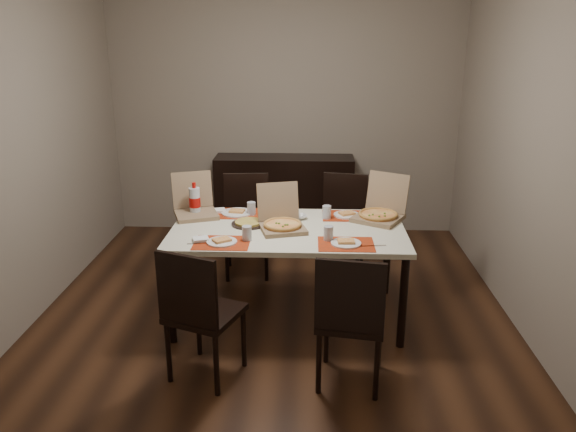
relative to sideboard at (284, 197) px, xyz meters
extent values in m
cube|color=#412514|center=(0.00, -1.78, -0.46)|extent=(3.80, 4.00, 0.02)
cube|color=gray|center=(0.00, 0.23, 0.85)|extent=(3.80, 0.02, 2.60)
cube|color=gray|center=(-1.91, -1.78, 0.85)|extent=(0.02, 4.00, 2.60)
cube|color=gray|center=(1.91, -1.78, 0.85)|extent=(0.02, 4.00, 2.60)
cube|color=black|center=(0.00, 0.00, 0.00)|extent=(1.50, 0.40, 0.90)
cube|color=beige|center=(0.11, -1.87, 0.28)|extent=(1.80, 1.00, 0.04)
cylinder|color=black|center=(-0.73, -2.31, -0.10)|extent=(0.06, 0.06, 0.71)
cylinder|color=black|center=(0.95, -2.31, -0.10)|extent=(0.06, 0.06, 0.71)
cylinder|color=black|center=(-0.73, -1.43, -0.10)|extent=(0.06, 0.06, 0.71)
cylinder|color=black|center=(0.95, -1.43, -0.10)|extent=(0.06, 0.06, 0.71)
cube|color=black|center=(-0.39, -2.71, 0.00)|extent=(0.55, 0.55, 0.04)
cube|color=black|center=(-0.46, -2.88, 0.25)|extent=(0.40, 0.18, 0.46)
cylinder|color=black|center=(-0.63, -2.81, -0.24)|extent=(0.04, 0.04, 0.43)
cylinder|color=black|center=(-0.29, -2.94, -0.24)|extent=(0.04, 0.04, 0.43)
cylinder|color=black|center=(-0.50, -2.47, -0.24)|extent=(0.04, 0.04, 0.43)
cylinder|color=black|center=(-0.16, -2.61, -0.24)|extent=(0.04, 0.04, 0.43)
cube|color=black|center=(0.55, -2.74, 0.00)|extent=(0.48, 0.48, 0.04)
cube|color=black|center=(0.52, -2.93, 0.25)|extent=(0.42, 0.10, 0.46)
cylinder|color=black|center=(0.35, -2.89, -0.24)|extent=(0.04, 0.04, 0.43)
cylinder|color=black|center=(0.70, -2.95, -0.24)|extent=(0.04, 0.04, 0.43)
cylinder|color=black|center=(0.40, -2.54, -0.24)|extent=(0.04, 0.04, 0.43)
cylinder|color=black|center=(0.76, -2.59, -0.24)|extent=(0.04, 0.04, 0.43)
cube|color=black|center=(-0.31, -1.05, 0.00)|extent=(0.45, 0.45, 0.04)
cube|color=black|center=(-0.32, -0.86, 0.25)|extent=(0.42, 0.07, 0.46)
cylinder|color=black|center=(-0.14, -0.86, -0.24)|extent=(0.04, 0.04, 0.43)
cylinder|color=black|center=(-0.50, -0.89, -0.24)|extent=(0.04, 0.04, 0.43)
cylinder|color=black|center=(-0.11, -1.22, -0.24)|extent=(0.04, 0.04, 0.43)
cylinder|color=black|center=(-0.47, -1.25, -0.24)|extent=(0.04, 0.04, 0.43)
cube|color=black|center=(0.58, -1.02, 0.00)|extent=(0.50, 0.50, 0.04)
cube|color=black|center=(0.62, -0.84, 0.25)|extent=(0.42, 0.11, 0.46)
cylinder|color=black|center=(0.79, -0.88, -0.24)|extent=(0.04, 0.04, 0.43)
cylinder|color=black|center=(0.44, -0.81, -0.24)|extent=(0.04, 0.04, 0.43)
cylinder|color=black|center=(0.72, -1.24, -0.24)|extent=(0.04, 0.04, 0.43)
cylinder|color=black|center=(0.36, -1.16, -0.24)|extent=(0.04, 0.04, 0.43)
cube|color=#AD2A0B|center=(-0.35, -2.21, 0.30)|extent=(0.40, 0.30, 0.00)
cylinder|color=white|center=(-0.35, -2.21, 0.31)|extent=(0.22, 0.22, 0.01)
cube|color=#FDE97E|center=(-0.35, -2.21, 0.33)|extent=(0.15, 0.14, 0.02)
cylinder|color=#A9ACB4|center=(-0.17, -2.15, 0.36)|extent=(0.07, 0.07, 0.11)
cube|color=#B2B2B7|center=(-0.50, -2.23, 0.30)|extent=(0.20, 0.04, 0.00)
cube|color=white|center=(-0.51, -2.17, 0.31)|extent=(0.13, 0.13, 0.02)
cube|color=#AD2A0B|center=(0.54, -2.20, 0.30)|extent=(0.40, 0.30, 0.00)
cylinder|color=white|center=(0.54, -2.20, 0.31)|extent=(0.22, 0.22, 0.01)
cube|color=#FDE97E|center=(0.54, -2.20, 0.33)|extent=(0.12, 0.10, 0.02)
cylinder|color=#A9ACB4|center=(0.42, -2.13, 0.36)|extent=(0.07, 0.07, 0.11)
cube|color=#B2B2B7|center=(0.73, -2.23, 0.30)|extent=(0.20, 0.04, 0.00)
cube|color=#AD2A0B|center=(-0.33, -1.53, 0.30)|extent=(0.40, 0.30, 0.00)
cylinder|color=white|center=(-0.33, -1.53, 0.31)|extent=(0.26, 0.26, 0.01)
cube|color=#FDE97E|center=(-0.33, -1.53, 0.33)|extent=(0.13, 0.11, 0.02)
cylinder|color=#A9ACB4|center=(-0.20, -1.56, 0.36)|extent=(0.07, 0.07, 0.11)
cube|color=#B2B2B7|center=(-0.51, -1.53, 0.30)|extent=(0.20, 0.04, 0.00)
cube|color=white|center=(-0.49, -1.49, 0.31)|extent=(0.13, 0.13, 0.02)
cube|color=#AD2A0B|center=(0.59, -1.56, 0.30)|extent=(0.40, 0.30, 0.00)
cylinder|color=white|center=(0.59, -1.56, 0.31)|extent=(0.22, 0.22, 0.01)
cube|color=#FDE97E|center=(0.59, -1.56, 0.33)|extent=(0.15, 0.13, 0.02)
cylinder|color=#A9ACB4|center=(0.42, -1.63, 0.36)|extent=(0.07, 0.07, 0.11)
cube|color=#B2B2B7|center=(0.75, -1.54, 0.30)|extent=(0.20, 0.04, 0.00)
cube|color=white|center=(0.13, -1.95, 0.31)|extent=(0.16, 0.16, 0.02)
cube|color=#82674B|center=(0.07, -1.92, 0.32)|extent=(0.40, 0.40, 0.03)
cube|color=#82674B|center=(0.03, -1.76, 0.48)|extent=(0.33, 0.16, 0.29)
cylinder|color=#FDE97E|center=(0.07, -1.92, 0.34)|extent=(0.34, 0.34, 0.02)
cube|color=#82674B|center=(0.83, -1.65, 0.32)|extent=(0.47, 0.47, 0.03)
cube|color=#82674B|center=(0.92, -1.50, 0.49)|extent=(0.34, 0.24, 0.31)
cylinder|color=#FDE97E|center=(0.83, -1.65, 0.34)|extent=(0.41, 0.41, 0.02)
cube|color=#82674B|center=(-0.65, -1.61, 0.32)|extent=(0.42, 0.42, 0.03)
cube|color=#82674B|center=(-0.71, -1.45, 0.48)|extent=(0.34, 0.18, 0.30)
cylinder|color=black|center=(-0.20, -1.80, 0.31)|extent=(0.27, 0.27, 0.01)
cylinder|color=gold|center=(-0.20, -1.80, 0.32)|extent=(0.22, 0.22, 0.02)
imported|color=white|center=(0.19, -1.64, 0.32)|extent=(0.16, 0.16, 0.03)
cylinder|color=silver|center=(-0.66, -1.58, 0.42)|extent=(0.09, 0.09, 0.23)
cylinder|color=#B60D08|center=(-0.66, -1.58, 0.41)|extent=(0.09, 0.09, 0.08)
cylinder|color=#B60D08|center=(-0.66, -1.58, 0.56)|extent=(0.03, 0.03, 0.04)
camera|label=1|loc=(0.27, -5.95, 1.75)|focal=35.00mm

